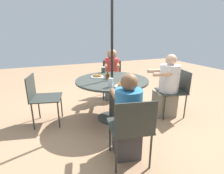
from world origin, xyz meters
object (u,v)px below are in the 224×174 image
(patio_chair_south, at_px, (176,89))
(patio_chair_west, at_px, (112,76))
(diner_west, at_px, (112,76))
(pancake_plate_a, at_px, (122,86))
(pancake_plate_b, at_px, (129,76))
(patio_chair_north, at_px, (41,96))
(drinking_glass_a, at_px, (111,83))
(diner_south, at_px, (167,88))
(patio_table, at_px, (112,86))
(syrup_bottle, at_px, (108,76))
(diner_east, at_px, (127,120))
(coffee_cup, at_px, (103,70))
(patio_chair_east, at_px, (132,126))
(pancake_plate_c, at_px, (97,76))

(patio_chair_south, distance_m, patio_chair_west, 1.58)
(diner_west, xyz_separation_m, pancake_plate_a, (0.41, 1.42, 0.22))
(pancake_plate_a, xyz_separation_m, pancake_plate_b, (-0.36, -0.48, -0.00))
(patio_chair_north, relative_size, drinking_glass_a, 6.27)
(diner_south, bearing_deg, patio_table, 90.00)
(syrup_bottle, relative_size, drinking_glass_a, 0.97)
(patio_chair_north, bearing_deg, patio_chair_south, 89.70)
(diner_east, relative_size, coffee_cup, 9.31)
(patio_chair_east, bearing_deg, diner_west, 85.18)
(diner_south, relative_size, drinking_glass_a, 8.46)
(drinking_glass_a, bearing_deg, patio_table, -114.58)
(syrup_bottle, bearing_deg, patio_chair_north, -10.28)
(diner_south, relative_size, pancake_plate_b, 4.97)
(drinking_glass_a, bearing_deg, patio_chair_south, -175.32)
(syrup_bottle, xyz_separation_m, drinking_glass_a, (0.13, 0.47, 0.02))
(patio_chair_south, relative_size, coffee_cup, 7.34)
(patio_chair_west, relative_size, pancake_plate_b, 3.68)
(patio_chair_north, xyz_separation_m, drinking_glass_a, (-0.99, 0.68, 0.30))
(diner_east, bearing_deg, diner_west, 84.77)
(patio_chair_north, bearing_deg, patio_chair_west, 130.54)
(patio_table, xyz_separation_m, patio_chair_south, (-1.17, 0.29, -0.12))
(pancake_plate_a, bearing_deg, patio_chair_west, -106.79)
(patio_chair_north, bearing_deg, diner_south, 89.72)
(pancake_plate_c, height_order, coffee_cup, coffee_cup)
(patio_table, relative_size, pancake_plate_b, 5.41)
(patio_chair_south, distance_m, pancake_plate_b, 0.93)
(patio_chair_east, relative_size, coffee_cup, 7.34)
(patio_table, relative_size, patio_chair_east, 1.47)
(patio_chair_south, height_order, drinking_glass_a, drinking_glass_a)
(patio_chair_south, bearing_deg, patio_chair_north, 90.30)
(syrup_bottle, relative_size, coffee_cup, 1.14)
(patio_chair_east, bearing_deg, patio_chair_north, 134.23)
(diner_east, height_order, diner_south, diner_south)
(coffee_cup, distance_m, drinking_glass_a, 0.99)
(syrup_bottle, bearing_deg, coffee_cup, -101.07)
(diner_south, relative_size, diner_west, 0.99)
(patio_chair_north, xyz_separation_m, pancake_plate_c, (-0.99, 0.03, 0.25))
(pancake_plate_b, height_order, coffee_cup, coffee_cup)
(patio_chair_north, xyz_separation_m, syrup_bottle, (-1.12, 0.20, 0.28))
(patio_chair_south, bearing_deg, pancake_plate_b, 83.65)
(pancake_plate_c, xyz_separation_m, syrup_bottle, (-0.14, 0.18, 0.03))
(diner_south, bearing_deg, coffee_cup, 63.59)
(patio_chair_west, relative_size, drinking_glass_a, 6.27)
(pancake_plate_a, xyz_separation_m, pancake_plate_c, (0.17, -0.71, -0.00))
(diner_east, bearing_deg, patio_chair_east, -90.00)
(diner_east, height_order, diner_west, diner_west)
(patio_chair_west, relative_size, diner_west, 0.74)
(pancake_plate_b, bearing_deg, diner_west, -93.28)
(diner_west, height_order, pancake_plate_a, diner_west)
(patio_table, xyz_separation_m, drinking_glass_a, (0.18, 0.40, 0.18))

